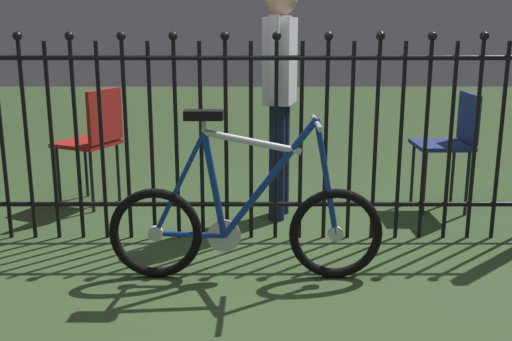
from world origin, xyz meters
name	(u,v)px	position (x,y,z in m)	size (l,w,h in m)	color
ground_plane	(266,276)	(0.00, 0.00, 0.00)	(20.00, 20.00, 0.00)	#344B27
iron_fence	(258,133)	(-0.04, 0.61, 0.69)	(3.65, 0.07, 1.37)	black
bicycle	(245,223)	(-0.11, -0.02, 0.31)	(1.47, 0.40, 0.92)	black
chair_red	(95,135)	(-1.25, 1.33, 0.54)	(0.51, 0.51, 0.88)	black
chair_navy	(452,138)	(1.37, 1.23, 0.54)	(0.40, 0.39, 0.86)	black
person_visitor	(280,81)	(0.11, 1.06, 0.96)	(0.25, 0.46, 1.61)	#191E3F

